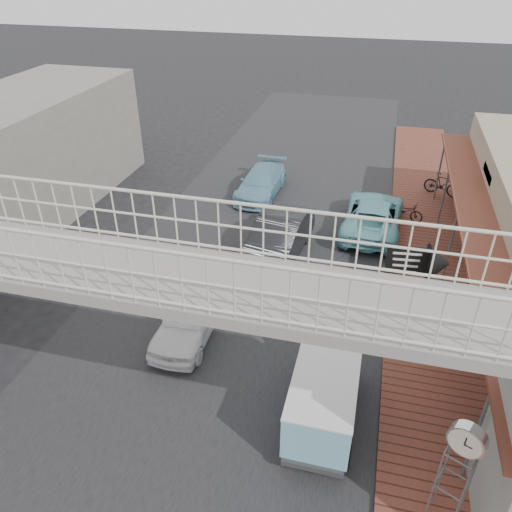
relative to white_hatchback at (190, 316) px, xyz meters
The scene contains 14 objects.
ground 1.12m from the white_hatchback, 10.79° to the right, with size 120.00×120.00×0.00m, color black.
road_strip 1.11m from the white_hatchback, 10.79° to the right, with size 10.00×60.00×0.01m, color black.
sidewalk 7.93m from the white_hatchback, 20.97° to the left, with size 3.00×40.00×0.10m, color brown.
footbridge 4.95m from the white_hatchback, 77.98° to the right, with size 16.40×2.40×6.34m.
building_far_left 11.82m from the white_hatchback, 150.03° to the left, with size 5.00×14.00×5.00m, color gray.
white_hatchback is the anchor object (origin of this frame).
dark_sedan 5.27m from the white_hatchback, 71.61° to the left, with size 1.71×4.90×1.61m, color black.
angkot_curb 9.62m from the white_hatchback, 58.06° to the left, with size 2.31×5.01×1.39m, color #6BB6BA.
angkot_far 10.45m from the white_hatchback, 91.79° to the left, with size 1.77×4.36×1.26m, color #69A2B6.
angkot_van 5.09m from the white_hatchback, 28.38° to the right, with size 1.61×3.49×1.71m.
motorcycle_near 11.31m from the white_hatchback, 55.47° to the left, with size 0.57×1.64×0.86m, color black.
motorcycle_far 14.78m from the white_hatchback, 56.60° to the left, with size 0.50×1.78×1.07m, color black.
street_clock 8.66m from the white_hatchback, 31.13° to the right, with size 0.75×0.73×2.90m.
arrow_sign 7.42m from the white_hatchback, 13.99° to the left, with size 1.83×1.17×3.09m.
Camera 1 is at (4.08, -10.95, 10.37)m, focal length 35.00 mm.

